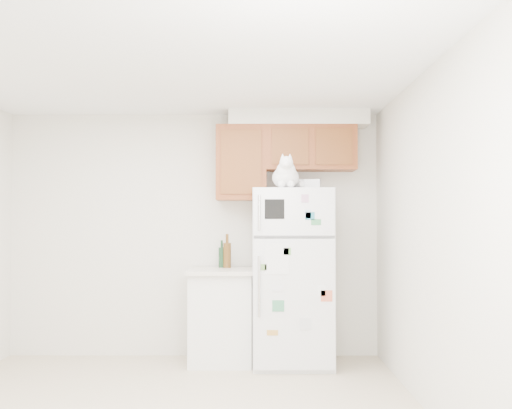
{
  "coord_description": "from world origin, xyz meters",
  "views": [
    {
      "loc": [
        0.67,
        -4.21,
        1.4
      ],
      "look_at": [
        0.65,
        1.55,
        1.55
      ],
      "focal_mm": 42.0,
      "sensor_mm": 36.0,
      "label": 1
    }
  ],
  "objects_px": {
    "storage_box_back": "(302,185)",
    "bottle_green": "(222,254)",
    "base_counter": "(221,316)",
    "bottle_amber": "(227,251)",
    "storage_box_front": "(312,184)",
    "refrigerator": "(292,277)",
    "cat": "(286,176)"
  },
  "relations": [
    {
      "from": "bottle_green",
      "to": "storage_box_back",
      "type": "bearing_deg",
      "value": -9.26
    },
    {
      "from": "refrigerator",
      "to": "storage_box_back",
      "type": "height_order",
      "value": "storage_box_back"
    },
    {
      "from": "cat",
      "to": "storage_box_back",
      "type": "bearing_deg",
      "value": 59.1
    },
    {
      "from": "base_counter",
      "to": "cat",
      "type": "bearing_deg",
      "value": -22.64
    },
    {
      "from": "bottle_amber",
      "to": "bottle_green",
      "type": "bearing_deg",
      "value": 160.12
    },
    {
      "from": "storage_box_front",
      "to": "bottle_green",
      "type": "distance_m",
      "value": 1.16
    },
    {
      "from": "storage_box_back",
      "to": "bottle_green",
      "type": "bearing_deg",
      "value": 159.82
    },
    {
      "from": "refrigerator",
      "to": "storage_box_back",
      "type": "relative_size",
      "value": 9.44
    },
    {
      "from": "cat",
      "to": "storage_box_front",
      "type": "relative_size",
      "value": 3.03
    },
    {
      "from": "base_counter",
      "to": "storage_box_back",
      "type": "height_order",
      "value": "storage_box_back"
    },
    {
      "from": "refrigerator",
      "to": "cat",
      "type": "relative_size",
      "value": 3.73
    },
    {
      "from": "storage_box_back",
      "to": "bottle_amber",
      "type": "height_order",
      "value": "storage_box_back"
    },
    {
      "from": "storage_box_back",
      "to": "bottle_amber",
      "type": "bearing_deg",
      "value": 160.66
    },
    {
      "from": "storage_box_back",
      "to": "cat",
      "type": "bearing_deg",
      "value": -131.82
    },
    {
      "from": "cat",
      "to": "storage_box_front",
      "type": "distance_m",
      "value": 0.29
    },
    {
      "from": "base_counter",
      "to": "storage_box_back",
      "type": "xyz_separation_m",
      "value": [
        0.8,
        0.03,
        1.29
      ]
    },
    {
      "from": "base_counter",
      "to": "cat",
      "type": "height_order",
      "value": "cat"
    },
    {
      "from": "storage_box_front",
      "to": "base_counter",
      "type": "bearing_deg",
      "value": -178.97
    },
    {
      "from": "storage_box_back",
      "to": "bottle_amber",
      "type": "distance_m",
      "value": 1.0
    },
    {
      "from": "refrigerator",
      "to": "bottle_amber",
      "type": "distance_m",
      "value": 0.72
    },
    {
      "from": "storage_box_back",
      "to": "bottle_amber",
      "type": "relative_size",
      "value": 0.53
    },
    {
      "from": "cat",
      "to": "base_counter",
      "type": "bearing_deg",
      "value": 157.36
    },
    {
      "from": "base_counter",
      "to": "cat",
      "type": "distance_m",
      "value": 1.52
    },
    {
      "from": "storage_box_back",
      "to": "storage_box_front",
      "type": "bearing_deg",
      "value": -73.88
    },
    {
      "from": "base_counter",
      "to": "storage_box_back",
      "type": "bearing_deg",
      "value": 2.03
    },
    {
      "from": "bottle_amber",
      "to": "storage_box_back",
      "type": "bearing_deg",
      "value": -8.43
    },
    {
      "from": "storage_box_back",
      "to": "storage_box_front",
      "type": "relative_size",
      "value": 1.2
    },
    {
      "from": "storage_box_back",
      "to": "bottle_green",
      "type": "relative_size",
      "value": 0.65
    },
    {
      "from": "bottle_green",
      "to": "bottle_amber",
      "type": "distance_m",
      "value": 0.07
    },
    {
      "from": "cat",
      "to": "storage_box_front",
      "type": "height_order",
      "value": "cat"
    },
    {
      "from": "base_counter",
      "to": "cat",
      "type": "relative_size",
      "value": 2.02
    },
    {
      "from": "storage_box_back",
      "to": "bottle_green",
      "type": "distance_m",
      "value": 1.07
    }
  ]
}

